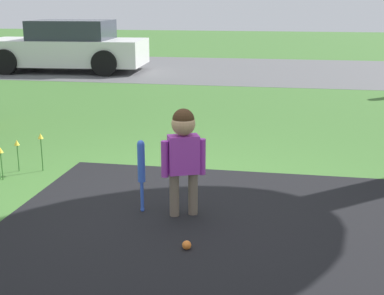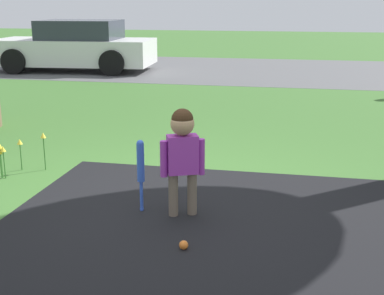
% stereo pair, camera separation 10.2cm
% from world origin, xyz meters
% --- Properties ---
extents(ground_plane, '(60.00, 60.00, 0.00)m').
position_xyz_m(ground_plane, '(0.00, 0.00, 0.00)').
color(ground_plane, '#3D6B2D').
extents(street_strip, '(40.00, 6.00, 0.01)m').
position_xyz_m(street_strip, '(0.00, 10.12, 0.00)').
color(street_strip, '#59595B').
rests_on(street_strip, ground).
extents(child, '(0.36, 0.24, 0.96)m').
position_xyz_m(child, '(0.27, -0.35, 0.62)').
color(child, '#6B5B4C').
rests_on(child, ground).
extents(baseball_bat, '(0.07, 0.07, 0.66)m').
position_xyz_m(baseball_bat, '(-0.11, -0.33, 0.43)').
color(baseball_bat, blue).
rests_on(baseball_bat, ground).
extents(sports_ball, '(0.07, 0.07, 0.07)m').
position_xyz_m(sports_ball, '(0.43, -1.01, 0.04)').
color(sports_ball, orange).
rests_on(sports_ball, ground).
extents(parked_car, '(4.33, 2.23, 1.35)m').
position_xyz_m(parked_car, '(-4.79, 9.01, 0.64)').
color(parked_car, silver).
rests_on(parked_car, ground).
extents(flower_bed, '(0.38, 0.43, 0.43)m').
position_xyz_m(flower_bed, '(-1.76, 0.39, 0.31)').
color(flower_bed, '#38702D').
rests_on(flower_bed, ground).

